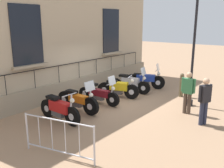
% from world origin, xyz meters
% --- Properties ---
extents(ground_plane, '(60.00, 60.00, 0.00)m').
position_xyz_m(ground_plane, '(0.00, 0.00, 0.00)').
color(ground_plane, '#9E7A5B').
extents(building_facade, '(0.82, 11.76, 6.09)m').
position_xyz_m(building_facade, '(-2.47, -0.00, 2.93)').
color(building_facade, tan).
rests_on(building_facade, ground_plane).
extents(motorcycle_red, '(1.99, 0.63, 1.10)m').
position_xyz_m(motorcycle_red, '(-0.14, -2.86, 0.45)').
color(motorcycle_red, black).
rests_on(motorcycle_red, ground_plane).
extents(motorcycle_orange, '(2.10, 0.59, 1.30)m').
position_xyz_m(motorcycle_orange, '(-0.38, -1.75, 0.42)').
color(motorcycle_orange, black).
rests_on(motorcycle_orange, ground_plane).
extents(motorcycle_maroon, '(2.11, 0.53, 1.29)m').
position_xyz_m(motorcycle_maroon, '(-0.36, -0.54, 0.41)').
color(motorcycle_maroon, black).
rests_on(motorcycle_maroon, ground_plane).
extents(motorcycle_yellow, '(1.91, 0.91, 1.05)m').
position_xyz_m(motorcycle_yellow, '(-0.21, 0.65, 0.44)').
color(motorcycle_yellow, black).
rests_on(motorcycle_yellow, ground_plane).
extents(motorcycle_silver, '(2.09, 0.74, 1.31)m').
position_xyz_m(motorcycle_silver, '(-0.26, 1.68, 0.45)').
color(motorcycle_silver, black).
rests_on(motorcycle_silver, ground_plane).
extents(motorcycle_blue, '(2.01, 0.94, 1.33)m').
position_xyz_m(motorcycle_blue, '(-0.11, 2.89, 0.45)').
color(motorcycle_blue, black).
rests_on(motorcycle_blue, ground_plane).
extents(lamppost, '(0.32, 1.02, 5.03)m').
position_xyz_m(lamppost, '(2.79, 1.63, 3.61)').
color(lamppost, black).
rests_on(lamppost, ground_plane).
extents(crowd_barrier, '(2.06, 0.56, 1.05)m').
position_xyz_m(crowd_barrier, '(1.68, -4.43, 0.56)').
color(crowd_barrier, '#B7B7BF').
rests_on(crowd_barrier, ground_plane).
extents(bollard, '(0.20, 0.20, 1.11)m').
position_xyz_m(bollard, '(2.00, 2.61, 0.56)').
color(bollard, brown).
rests_on(bollard, ground_plane).
extents(pedestrian_standing, '(0.53, 0.24, 1.62)m').
position_xyz_m(pedestrian_standing, '(3.06, 0.64, 0.91)').
color(pedestrian_standing, '#47382D').
rests_on(pedestrian_standing, ground_plane).
extents(pedestrian_walking, '(0.37, 0.48, 1.64)m').
position_xyz_m(pedestrian_walking, '(3.90, -0.03, 0.92)').
color(pedestrian_walking, '#23283D').
rests_on(pedestrian_walking, ground_plane).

